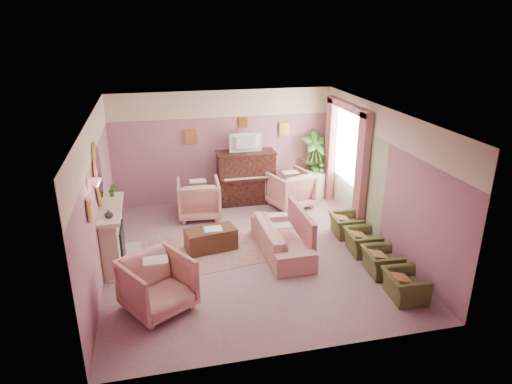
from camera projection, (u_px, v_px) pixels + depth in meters
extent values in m
cube|color=gray|center=(249.00, 253.00, 9.15)|extent=(5.50, 6.00, 0.01)
cube|color=silver|center=(248.00, 114.00, 8.15)|extent=(5.50, 6.00, 0.01)
cube|color=#7C526F|center=(224.00, 147.00, 11.38)|extent=(5.50, 0.02, 2.80)
cube|color=#7C526F|center=(297.00, 266.00, 5.92)|extent=(5.50, 0.02, 2.80)
cube|color=#7C526F|center=(97.00, 200.00, 8.08)|extent=(0.02, 6.00, 2.80)
cube|color=#7C526F|center=(381.00, 177.00, 9.22)|extent=(0.02, 6.00, 2.80)
cube|color=beige|center=(223.00, 104.00, 10.99)|extent=(5.50, 0.01, 0.65)
cube|color=#A8BC8E|center=(353.00, 173.00, 10.52)|extent=(0.01, 3.00, 2.15)
cube|color=#C0AC92|center=(112.00, 237.00, 8.59)|extent=(0.30, 1.40, 1.10)
cube|color=black|center=(119.00, 243.00, 8.67)|extent=(0.18, 0.72, 0.68)
cube|color=orange|center=(122.00, 252.00, 8.74)|extent=(0.06, 0.54, 0.10)
cube|color=#C0AC92|center=(111.00, 209.00, 8.40)|extent=(0.40, 1.55, 0.07)
cube|color=#C0AC92|center=(126.00, 261.00, 8.83)|extent=(0.55, 1.50, 0.02)
ellipsoid|color=gold|center=(98.00, 174.00, 8.12)|extent=(0.04, 0.72, 1.20)
ellipsoid|color=white|center=(100.00, 174.00, 8.13)|extent=(0.01, 0.60, 1.06)
cone|color=#DC7963|center=(96.00, 184.00, 7.12)|extent=(0.20, 0.20, 0.16)
cube|color=black|center=(246.00, 178.00, 11.46)|extent=(1.40, 0.60, 1.30)
cube|color=black|center=(249.00, 180.00, 11.12)|extent=(1.30, 0.12, 0.06)
cube|color=silver|center=(249.00, 178.00, 11.10)|extent=(1.20, 0.08, 0.02)
cube|color=black|center=(246.00, 153.00, 11.22)|extent=(1.45, 0.65, 0.04)
imported|color=black|center=(246.00, 142.00, 11.08)|extent=(0.80, 0.12, 0.48)
cube|color=gold|center=(191.00, 136.00, 11.06)|extent=(0.30, 0.03, 0.38)
cube|color=gold|center=(284.00, 129.00, 11.53)|extent=(0.26, 0.03, 0.34)
cube|color=gold|center=(243.00, 123.00, 11.23)|extent=(0.22, 0.03, 0.26)
cube|color=gold|center=(89.00, 208.00, 6.88)|extent=(0.03, 0.28, 0.36)
cube|color=beige|center=(349.00, 144.00, 10.51)|extent=(0.03, 1.40, 1.80)
cube|color=#A8585E|center=(362.00, 173.00, 9.80)|extent=(0.16, 0.34, 2.60)
cube|color=#A8585E|center=(330.00, 150.00, 11.48)|extent=(0.16, 0.34, 2.60)
cube|color=#A8585E|center=(348.00, 106.00, 10.19)|extent=(0.16, 2.20, 0.16)
imported|color=#2D661F|center=(112.00, 190.00, 8.84)|extent=(0.16, 0.16, 0.28)
imported|color=beige|center=(109.00, 214.00, 7.90)|extent=(0.16, 0.16, 0.16)
cube|color=#96645F|center=(218.00, 248.00, 9.33)|extent=(2.75, 2.17, 0.01)
cube|color=#432818|center=(211.00, 239.00, 9.21)|extent=(1.07, 0.67, 0.45)
cube|color=white|center=(213.00, 229.00, 9.14)|extent=(0.35, 0.28, 0.01)
imported|color=tan|center=(282.00, 233.00, 9.06)|extent=(0.68, 2.03, 0.82)
cube|color=#A8585E|center=(301.00, 223.00, 9.07)|extent=(0.10, 1.54, 0.56)
imported|color=tan|center=(199.00, 197.00, 10.66)|extent=(0.96, 0.96, 1.00)
imported|color=tan|center=(290.00, 187.00, 11.25)|extent=(0.96, 0.96, 1.00)
imported|color=tan|center=(157.00, 282.00, 7.21)|extent=(0.96, 0.96, 1.00)
imported|color=#4D5227|center=(405.00, 282.00, 7.58)|extent=(0.50, 0.71, 0.61)
imported|color=#4D5227|center=(382.00, 258.00, 8.32)|extent=(0.50, 0.71, 0.61)
imported|color=#4D5227|center=(362.00, 238.00, 9.07)|extent=(0.50, 0.71, 0.61)
imported|color=#4D5227|center=(346.00, 222.00, 9.82)|extent=(0.50, 0.71, 0.61)
cylinder|color=beige|center=(315.00, 185.00, 11.84)|extent=(0.52, 0.52, 0.70)
imported|color=#2D661F|center=(316.00, 166.00, 11.65)|extent=(0.30, 0.30, 0.34)
imported|color=#2D661F|center=(321.00, 168.00, 11.60)|extent=(0.16, 0.16, 0.28)
cylinder|color=#985F46|center=(313.00, 190.00, 11.99)|extent=(0.34, 0.34, 0.34)
imported|color=#2D661F|center=(314.00, 158.00, 11.67)|extent=(0.76, 0.76, 1.44)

